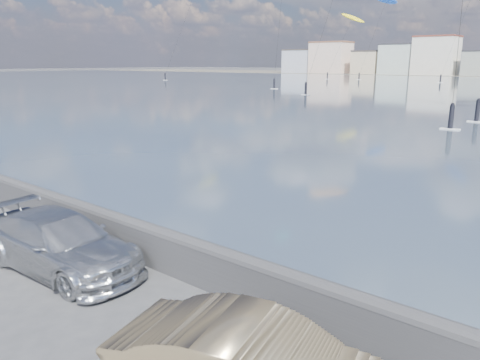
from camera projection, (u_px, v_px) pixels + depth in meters
The scene contains 5 objects.
ground at pixel (71, 320), 9.14m from camera, with size 700.00×700.00×0.00m, color #333335.
seawall at pixel (172, 250), 11.02m from camera, with size 400.00×0.36×1.08m.
car_silver at pixel (60, 242), 11.22m from camera, with size 1.93×4.74×1.38m, color silver.
kitesurfer_0 at pixel (352, 19), 138.92m from camera, with size 8.83×12.44×19.80m.
kitesurfer_6 at pixel (386, 1), 137.70m from camera, with size 5.65×19.24×24.20m.
Camera 1 is at (7.75, -4.23, 4.89)m, focal length 35.00 mm.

